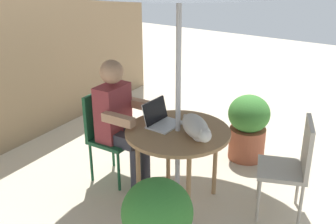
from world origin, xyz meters
TOP-DOWN VIEW (x-y plane):
  - ground_plane at (0.00, 0.00)m, footprint 14.00×14.00m
  - fence_back at (0.00, 2.14)m, footprint 4.98×0.08m
  - patio_table at (0.00, 0.00)m, footprint 0.92×0.92m
  - chair_occupied at (0.00, 0.80)m, footprint 0.40×0.40m
  - chair_empty at (0.31, -0.93)m, footprint 0.51×0.51m
  - person_seated at (0.00, 0.64)m, footprint 0.48×0.48m
  - laptop at (0.03, 0.20)m, footprint 0.32×0.27m
  - cat at (-0.03, -0.19)m, footprint 0.50×0.49m
  - potted_plant_near_fence at (1.08, -0.25)m, footprint 0.44×0.44m

SIDE VIEW (x-z plane):
  - ground_plane at x=0.00m, z-range 0.00..0.00m
  - potted_plant_near_fence at x=1.08m, z-range 0.02..0.74m
  - chair_occupied at x=0.00m, z-range 0.08..0.96m
  - chair_empty at x=0.31m, z-range 0.08..0.96m
  - patio_table at x=0.00m, z-range 0.28..0.99m
  - person_seated at x=0.00m, z-range 0.08..1.30m
  - laptop at x=0.03m, z-range 0.66..0.87m
  - cat at x=-0.03m, z-range 0.70..0.87m
  - fence_back at x=0.00m, z-range 0.00..1.93m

